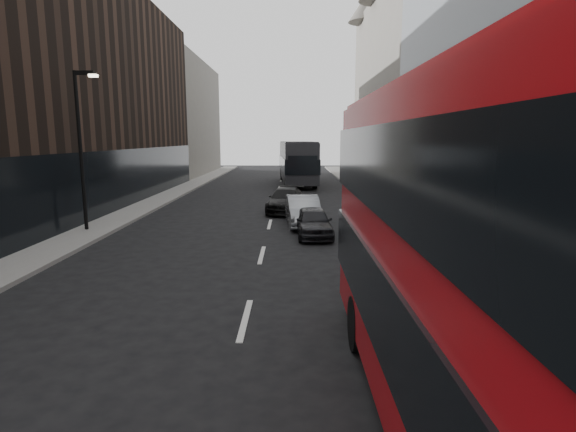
{
  "coord_description": "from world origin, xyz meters",
  "views": [
    {
      "loc": [
        1.1,
        -2.08,
        4.25
      ],
      "look_at": [
        1.02,
        8.03,
        2.5
      ],
      "focal_mm": 28.0,
      "sensor_mm": 36.0,
      "label": 1
    }
  ],
  "objects_px": {
    "red_bus": "(533,278)",
    "car_b": "(303,210)",
    "grey_bus": "(297,161)",
    "car_a": "(313,222)",
    "car_c": "(286,200)",
    "street_lamp": "(82,140)"
  },
  "relations": [
    {
      "from": "red_bus",
      "to": "car_b",
      "type": "distance_m",
      "value": 17.55
    },
    {
      "from": "grey_bus",
      "to": "car_a",
      "type": "height_order",
      "value": "grey_bus"
    },
    {
      "from": "car_a",
      "to": "car_b",
      "type": "relative_size",
      "value": 0.85
    },
    {
      "from": "car_b",
      "to": "car_a",
      "type": "bearing_deg",
      "value": -86.3
    },
    {
      "from": "red_bus",
      "to": "car_a",
      "type": "xyz_separation_m",
      "value": [
        -1.66,
        14.69,
        -2.12
      ]
    },
    {
      "from": "red_bus",
      "to": "car_c",
      "type": "xyz_separation_m",
      "value": [
        -2.93,
        21.41,
        -2.07
      ]
    },
    {
      "from": "car_a",
      "to": "car_c",
      "type": "xyz_separation_m",
      "value": [
        -1.27,
        6.72,
        0.05
      ]
    },
    {
      "from": "red_bus",
      "to": "car_a",
      "type": "bearing_deg",
      "value": 96.35
    },
    {
      "from": "car_a",
      "to": "car_b",
      "type": "height_order",
      "value": "car_b"
    },
    {
      "from": "car_b",
      "to": "grey_bus",
      "type": "bearing_deg",
      "value": 85.44
    },
    {
      "from": "grey_bus",
      "to": "car_a",
      "type": "distance_m",
      "value": 22.93
    },
    {
      "from": "red_bus",
      "to": "car_c",
      "type": "height_order",
      "value": "red_bus"
    },
    {
      "from": "car_b",
      "to": "car_c",
      "type": "height_order",
      "value": "car_b"
    },
    {
      "from": "red_bus",
      "to": "car_b",
      "type": "bearing_deg",
      "value": 96.66
    },
    {
      "from": "red_bus",
      "to": "grey_bus",
      "type": "relative_size",
      "value": 0.99
    },
    {
      "from": "street_lamp",
      "to": "red_bus",
      "type": "bearing_deg",
      "value": -52.25
    },
    {
      "from": "grey_bus",
      "to": "car_a",
      "type": "xyz_separation_m",
      "value": [
        0.45,
        -22.88,
        -1.49
      ]
    },
    {
      "from": "car_a",
      "to": "car_c",
      "type": "bearing_deg",
      "value": 97.76
    },
    {
      "from": "street_lamp",
      "to": "grey_bus",
      "type": "height_order",
      "value": "street_lamp"
    },
    {
      "from": "street_lamp",
      "to": "car_b",
      "type": "height_order",
      "value": "street_lamp"
    },
    {
      "from": "car_a",
      "to": "car_b",
      "type": "bearing_deg",
      "value": 95.48
    },
    {
      "from": "street_lamp",
      "to": "car_a",
      "type": "height_order",
      "value": "street_lamp"
    }
  ]
}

